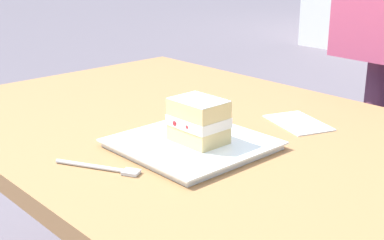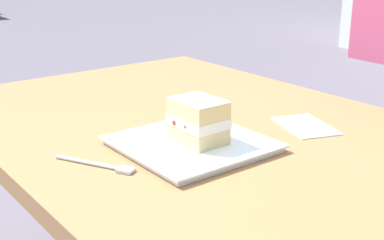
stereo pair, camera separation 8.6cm
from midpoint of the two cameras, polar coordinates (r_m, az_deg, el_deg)
patio_table at (r=1.13m, az=8.56°, el=-7.04°), size 1.66×0.89×0.74m
dessert_plate at (r=1.06m, az=2.32°, el=-2.68°), size 0.28×0.28×0.02m
cake_slice at (r=1.04m, az=3.06°, el=-0.13°), size 0.11×0.09×0.09m
dessert_fork at (r=0.98m, az=-7.57°, el=-4.88°), size 0.16×0.09×0.01m
paper_napkin at (r=1.23m, az=14.19°, el=-0.65°), size 0.18×0.15×0.00m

